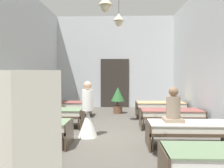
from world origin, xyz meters
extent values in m
cube|color=#59544C|center=(0.00, 0.00, -0.05)|extent=(6.36, 11.55, 0.10)
cube|color=silver|center=(0.00, 5.57, 2.26)|extent=(6.16, 0.20, 4.52)
cube|color=silver|center=(-2.98, 0.00, 2.26)|extent=(0.20, 10.95, 4.52)
cube|color=silver|center=(2.98, 0.00, 2.26)|extent=(0.20, 10.95, 4.52)
cube|color=#2D2823|center=(0.00, 5.45, 1.20)|extent=(1.40, 0.06, 2.40)
cone|color=beige|center=(-0.18, 0.96, 3.89)|extent=(0.44, 0.44, 0.28)
sphere|color=beige|center=(-0.18, 0.96, 3.67)|extent=(0.28, 0.28, 0.28)
cylinder|color=brown|center=(0.21, 2.87, 4.26)|extent=(0.02, 0.02, 0.52)
cone|color=beige|center=(0.21, 2.87, 3.85)|extent=(0.44, 0.44, 0.28)
sphere|color=beige|center=(0.21, 2.87, 3.63)|extent=(0.28, 0.28, 0.28)
cylinder|color=#473828|center=(-0.96, -2.49, 0.17)|extent=(0.03, 0.03, 0.34)
cube|color=#473828|center=(-0.90, -2.85, 0.29)|extent=(0.04, 0.84, 0.57)
cylinder|color=#473828|center=(0.96, -2.49, 0.17)|extent=(0.03, 0.03, 0.34)
cube|color=#473828|center=(0.90, -2.85, 0.29)|extent=(0.04, 0.84, 0.57)
cylinder|color=#473828|center=(-2.70, -0.59, 0.17)|extent=(0.03, 0.03, 0.34)
cylinder|color=#473828|center=(-0.96, -1.31, 0.17)|extent=(0.03, 0.03, 0.34)
cylinder|color=#473828|center=(-0.96, -0.59, 0.17)|extent=(0.03, 0.03, 0.34)
cube|color=#473828|center=(-1.83, -0.95, 0.38)|extent=(1.90, 0.84, 0.07)
cube|color=#473828|center=(-0.90, -0.95, 0.29)|extent=(0.04, 0.84, 0.57)
cube|color=silver|center=(-1.83, -0.95, 0.48)|extent=(1.82, 0.78, 0.14)
cube|color=slate|center=(-1.83, -0.95, 0.56)|extent=(1.86, 0.82, 0.02)
cylinder|color=#473828|center=(0.96, -1.31, 0.17)|extent=(0.03, 0.03, 0.34)
cylinder|color=#473828|center=(0.96, -0.59, 0.17)|extent=(0.03, 0.03, 0.34)
cylinder|color=#473828|center=(2.70, -0.59, 0.17)|extent=(0.03, 0.03, 0.34)
cube|color=#473828|center=(1.83, -0.95, 0.38)|extent=(1.90, 0.84, 0.07)
cube|color=#473828|center=(0.90, -0.95, 0.29)|extent=(0.04, 0.84, 0.57)
cube|color=silver|center=(1.83, -0.95, 0.48)|extent=(1.82, 0.78, 0.14)
cube|color=beige|center=(1.83, -0.95, 0.56)|extent=(1.86, 0.82, 0.02)
cylinder|color=#473828|center=(-2.70, 0.59, 0.17)|extent=(0.03, 0.03, 0.34)
cylinder|color=#473828|center=(-2.70, 1.31, 0.17)|extent=(0.03, 0.03, 0.34)
cylinder|color=#473828|center=(-0.96, 0.59, 0.17)|extent=(0.03, 0.03, 0.34)
cylinder|color=#473828|center=(-0.96, 1.31, 0.17)|extent=(0.03, 0.03, 0.34)
cube|color=#473828|center=(-1.83, 0.95, 0.38)|extent=(1.90, 0.84, 0.07)
cube|color=#473828|center=(-2.76, 0.95, 0.29)|extent=(0.04, 0.84, 0.57)
cube|color=#473828|center=(-0.90, 0.95, 0.29)|extent=(0.04, 0.84, 0.57)
cube|color=silver|center=(-1.83, 0.95, 0.48)|extent=(1.82, 0.78, 0.14)
cube|color=slate|center=(-1.83, 0.95, 0.56)|extent=(1.86, 0.82, 0.02)
cylinder|color=#473828|center=(0.96, 0.59, 0.17)|extent=(0.03, 0.03, 0.34)
cylinder|color=#473828|center=(0.96, 1.31, 0.17)|extent=(0.03, 0.03, 0.34)
cylinder|color=#473828|center=(2.70, 0.59, 0.17)|extent=(0.03, 0.03, 0.34)
cylinder|color=#473828|center=(2.70, 1.31, 0.17)|extent=(0.03, 0.03, 0.34)
cube|color=#473828|center=(1.83, 0.95, 0.38)|extent=(1.90, 0.84, 0.07)
cube|color=#473828|center=(0.90, 0.95, 0.29)|extent=(0.04, 0.84, 0.57)
cube|color=#473828|center=(2.76, 0.95, 0.29)|extent=(0.04, 0.84, 0.57)
cube|color=silver|center=(1.83, 0.95, 0.48)|extent=(1.82, 0.78, 0.14)
cube|color=#8C4C47|center=(1.83, 0.95, 0.56)|extent=(1.86, 0.82, 0.02)
cylinder|color=#473828|center=(-2.70, 2.49, 0.17)|extent=(0.03, 0.03, 0.34)
cylinder|color=#473828|center=(-2.70, 3.21, 0.17)|extent=(0.03, 0.03, 0.34)
cylinder|color=#473828|center=(-0.96, 2.49, 0.17)|extent=(0.03, 0.03, 0.34)
cylinder|color=#473828|center=(-0.96, 3.21, 0.17)|extent=(0.03, 0.03, 0.34)
cube|color=#473828|center=(-1.83, 2.85, 0.38)|extent=(1.90, 0.84, 0.07)
cube|color=#473828|center=(-2.76, 2.85, 0.29)|extent=(0.04, 0.84, 0.57)
cube|color=#473828|center=(-0.90, 2.85, 0.29)|extent=(0.04, 0.84, 0.57)
cube|color=silver|center=(-1.83, 2.85, 0.48)|extent=(1.82, 0.78, 0.14)
cube|color=#8C4C47|center=(-1.83, 2.85, 0.56)|extent=(1.86, 0.82, 0.02)
cylinder|color=#473828|center=(0.96, 2.49, 0.17)|extent=(0.03, 0.03, 0.34)
cylinder|color=#473828|center=(0.96, 3.21, 0.17)|extent=(0.03, 0.03, 0.34)
cylinder|color=#473828|center=(2.70, 2.49, 0.17)|extent=(0.03, 0.03, 0.34)
cylinder|color=#473828|center=(2.70, 3.21, 0.17)|extent=(0.03, 0.03, 0.34)
cube|color=#473828|center=(1.83, 2.85, 0.38)|extent=(1.90, 0.84, 0.07)
cube|color=#473828|center=(0.90, 2.85, 0.29)|extent=(0.04, 0.84, 0.57)
cube|color=#473828|center=(2.76, 2.85, 0.29)|extent=(0.04, 0.84, 0.57)
cube|color=silver|center=(1.83, 2.85, 0.48)|extent=(1.82, 0.78, 0.14)
cube|color=tan|center=(1.83, 2.85, 0.56)|extent=(1.86, 0.82, 0.02)
cone|color=white|center=(-0.58, -0.14, 0.35)|extent=(0.52, 0.52, 0.70)
cylinder|color=white|center=(-0.58, -0.14, 0.97)|extent=(0.30, 0.30, 0.55)
sphere|color=tan|center=(-0.58, -0.14, 1.36)|extent=(0.22, 0.22, 0.22)
cone|color=white|center=(-0.58, -0.14, 1.44)|extent=(0.18, 0.18, 0.10)
cylinder|color=gray|center=(1.48, -0.89, 0.86)|extent=(0.32, 0.32, 0.58)
cube|color=gray|center=(1.48, -0.89, 0.61)|extent=(0.44, 0.44, 0.08)
sphere|color=#846047|center=(1.48, -0.89, 1.26)|extent=(0.22, 0.22, 0.22)
cylinder|color=brown|center=(0.17, 3.60, 0.16)|extent=(0.38, 0.38, 0.32)
cylinder|color=brown|center=(0.17, 3.60, 0.42)|extent=(0.06, 0.06, 0.20)
cone|color=#2D6633|center=(0.17, 3.60, 0.81)|extent=(0.56, 0.56, 0.58)
cube|color=silver|center=(-0.46, -4.24, 0.85)|extent=(0.39, 0.21, 1.70)
camera|label=1|loc=(0.27, -6.27, 1.67)|focal=37.80mm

